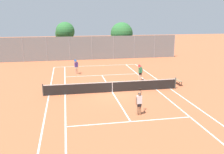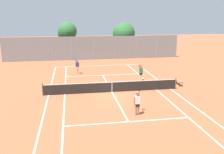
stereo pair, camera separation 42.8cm
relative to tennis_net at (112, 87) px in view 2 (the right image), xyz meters
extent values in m
plane|color=#B25B38|center=(0.00, 0.00, -0.51)|extent=(120.00, 120.00, 0.00)
cube|color=silver|center=(0.00, 11.90, -0.51)|extent=(11.00, 0.10, 0.01)
cube|color=silver|center=(-5.50, 0.00, -0.51)|extent=(0.10, 23.80, 0.01)
cube|color=silver|center=(5.50, 0.00, -0.51)|extent=(0.10, 23.80, 0.01)
cube|color=silver|center=(-4.13, 0.00, -0.51)|extent=(0.10, 23.80, 0.01)
cube|color=silver|center=(4.13, 0.00, -0.51)|extent=(0.10, 23.80, 0.01)
cube|color=silver|center=(0.00, -6.40, -0.51)|extent=(8.26, 0.10, 0.01)
cube|color=silver|center=(0.00, 6.40, -0.51)|extent=(8.26, 0.10, 0.01)
cube|color=silver|center=(0.00, 0.00, -0.51)|extent=(0.10, 12.80, 0.01)
cylinder|color=#474C47|center=(-5.95, 0.00, 0.03)|extent=(0.10, 0.10, 1.07)
cylinder|color=#474C47|center=(5.95, 0.00, 0.03)|extent=(0.10, 0.10, 1.07)
cube|color=black|center=(0.00, 0.00, -0.04)|extent=(11.90, 0.02, 0.89)
cube|color=white|center=(0.00, 0.00, 0.41)|extent=(11.90, 0.03, 0.06)
cube|color=white|center=(0.00, 0.00, -0.06)|extent=(0.05, 0.03, 0.89)
cylinder|color=#936B4C|center=(0.76, -5.41, -0.10)|extent=(0.13, 0.13, 0.82)
cylinder|color=#936B4C|center=(0.94, -5.39, -0.10)|extent=(0.13, 0.13, 0.82)
cube|color=black|center=(0.85, -5.40, 0.23)|extent=(0.29, 0.20, 0.24)
cube|color=white|center=(0.85, -5.40, 0.59)|extent=(0.35, 0.23, 0.56)
sphere|color=#936B4C|center=(0.85, -5.40, 0.98)|extent=(0.22, 0.22, 0.22)
cylinder|color=black|center=(0.85, -5.40, 1.05)|extent=(0.23, 0.23, 0.02)
cylinder|color=#936B4C|center=(0.63, -5.42, 0.53)|extent=(0.08, 0.08, 0.52)
cylinder|color=#936B4C|center=(0.97, -5.25, 0.88)|extent=(0.11, 0.46, 0.35)
cylinder|color=black|center=(1.08, -4.98, 1.04)|extent=(0.05, 0.25, 0.22)
cylinder|color=black|center=(1.07, -4.86, 1.15)|extent=(0.29, 0.22, 0.23)
cylinder|color=#D8A884|center=(-2.72, 7.70, -0.10)|extent=(0.13, 0.13, 0.82)
cylinder|color=#D8A884|center=(-2.89, 7.65, -0.10)|extent=(0.13, 0.13, 0.82)
cube|color=beige|center=(-2.80, 7.68, 0.23)|extent=(0.32, 0.25, 0.24)
cube|color=#4C388C|center=(-2.80, 7.68, 0.59)|extent=(0.38, 0.29, 0.56)
sphere|color=#D8A884|center=(-2.80, 7.68, 0.98)|extent=(0.22, 0.22, 0.22)
cylinder|color=black|center=(-2.80, 7.68, 1.05)|extent=(0.23, 0.23, 0.02)
cylinder|color=#D8A884|center=(-2.59, 7.74, 0.53)|extent=(0.08, 0.08, 0.52)
cylinder|color=#D8A884|center=(-2.89, 7.50, 0.88)|extent=(0.21, 0.46, 0.35)
cylinder|color=#1E4C99|center=(-2.94, 7.22, 1.04)|extent=(0.10, 0.25, 0.22)
cylinder|color=#1E4C99|center=(-2.90, 7.10, 1.15)|extent=(0.32, 0.27, 0.23)
cylinder|color=beige|center=(3.69, 3.44, -0.10)|extent=(0.13, 0.13, 0.82)
cylinder|color=beige|center=(3.51, 3.45, -0.10)|extent=(0.13, 0.13, 0.82)
cube|color=black|center=(3.60, 3.45, 0.23)|extent=(0.28, 0.18, 0.24)
cube|color=#338C59|center=(3.60, 3.45, 0.59)|extent=(0.34, 0.20, 0.56)
sphere|color=beige|center=(3.60, 3.45, 0.98)|extent=(0.22, 0.22, 0.22)
cylinder|color=black|center=(3.60, 3.45, 1.05)|extent=(0.23, 0.23, 0.02)
cylinder|color=beige|center=(3.82, 3.44, 0.53)|extent=(0.08, 0.08, 0.52)
cylinder|color=beige|center=(3.47, 3.31, 0.88)|extent=(0.09, 0.46, 0.35)
cylinder|color=maroon|center=(3.34, 3.05, 1.04)|extent=(0.03, 0.25, 0.22)
cylinder|color=maroon|center=(3.33, 2.93, 1.15)|extent=(0.28, 0.20, 0.23)
sphere|color=#D1DB33|center=(4.07, -5.02, -0.48)|extent=(0.07, 0.07, 0.07)
sphere|color=#D1DB33|center=(0.84, 10.89, -0.48)|extent=(0.07, 0.07, 0.07)
sphere|color=#D1DB33|center=(-4.61, -0.32, -0.48)|extent=(0.07, 0.07, 0.07)
cube|color=olive|center=(6.79, 1.30, -0.07)|extent=(0.36, 1.50, 0.05)
cylinder|color=#262626|center=(6.66, 0.66, -0.30)|extent=(0.05, 0.05, 0.41)
cylinder|color=#262626|center=(6.66, 1.93, -0.30)|extent=(0.05, 0.05, 0.41)
cylinder|color=#262626|center=(6.91, 0.66, -0.30)|extent=(0.05, 0.05, 0.41)
cylinder|color=#262626|center=(6.91, 1.93, -0.30)|extent=(0.05, 0.05, 0.41)
cylinder|color=gray|center=(-13.29, 16.73, 1.27)|extent=(0.08, 0.08, 3.55)
cylinder|color=gray|center=(-9.97, 16.73, 1.27)|extent=(0.08, 0.08, 3.55)
cylinder|color=gray|center=(-6.64, 16.73, 1.27)|extent=(0.08, 0.08, 3.55)
cylinder|color=gray|center=(-3.32, 16.73, 1.27)|extent=(0.08, 0.08, 3.55)
cylinder|color=gray|center=(0.00, 16.73, 1.27)|extent=(0.08, 0.08, 3.55)
cylinder|color=gray|center=(3.32, 16.73, 1.27)|extent=(0.08, 0.08, 3.55)
cylinder|color=gray|center=(6.64, 16.73, 1.27)|extent=(0.08, 0.08, 3.55)
cylinder|color=gray|center=(9.97, 16.73, 1.27)|extent=(0.08, 0.08, 3.55)
cylinder|color=gray|center=(13.29, 16.73, 1.27)|extent=(0.08, 0.08, 3.55)
cube|color=slate|center=(0.00, 16.73, 1.27)|extent=(26.58, 0.02, 3.51)
cylinder|color=brown|center=(-3.85, 20.24, 1.00)|extent=(0.25, 0.25, 3.02)
sphere|color=#2D6B33|center=(-3.85, 20.24, 3.56)|extent=(2.99, 2.99, 2.99)
sphere|color=#2D6B33|center=(-4.38, 20.61, 3.18)|extent=(2.15, 2.15, 2.15)
cylinder|color=brown|center=(5.14, 19.12, 0.71)|extent=(0.29, 0.29, 2.43)
sphere|color=#2D6B33|center=(5.14, 19.12, 3.18)|extent=(3.59, 3.59, 3.59)
sphere|color=#2D6B33|center=(5.63, 19.13, 2.73)|extent=(2.11, 2.11, 2.11)
camera|label=1|loc=(-3.91, -20.79, 6.21)|focal=40.00mm
camera|label=2|loc=(-3.49, -20.86, 6.21)|focal=40.00mm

